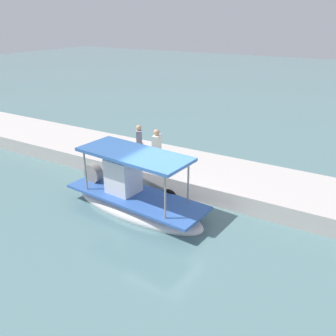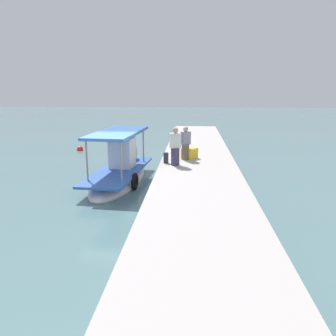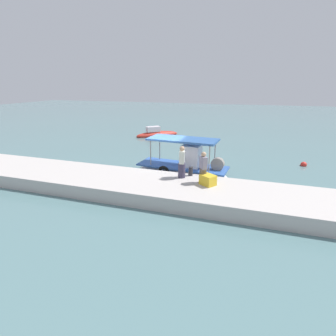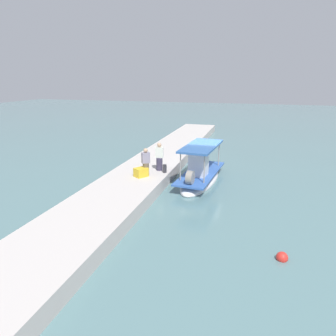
{
  "view_description": "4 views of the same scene",
  "coord_description": "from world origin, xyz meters",
  "px_view_note": "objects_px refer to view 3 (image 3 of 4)",
  "views": [
    {
      "loc": [
        -6.1,
        10.0,
        6.99
      ],
      "look_at": [
        0.9,
        -1.77,
        1.18
      ],
      "focal_mm": 38.47,
      "sensor_mm": 36.0,
      "label": 1
    },
    {
      "loc": [
        -13.42,
        -3.27,
        4.31
      ],
      "look_at": [
        0.92,
        -2.22,
        0.83
      ],
      "focal_mm": 35.99,
      "sensor_mm": 36.0,
      "label": 2
    },
    {
      "loc": [
        5.41,
        -15.69,
        5.73
      ],
      "look_at": [
        0.71,
        -1.23,
        0.77
      ],
      "focal_mm": 28.19,
      "sensor_mm": 36.0,
      "label": 3
    },
    {
      "loc": [
        19.75,
        3.26,
        6.44
      ],
      "look_at": [
        1.9,
        -1.93,
        0.92
      ],
      "focal_mm": 32.99,
      "sensor_mm": 36.0,
      "label": 4
    }
  ],
  "objects_px": {
    "main_fishing_boat": "(184,168)",
    "fisherman_near_bollard": "(203,169)",
    "fisherman_by_crate": "(182,163)",
    "mooring_bollard": "(191,171)",
    "cargo_crate": "(208,180)",
    "marker_buoy": "(304,165)",
    "moored_boat_near": "(157,134)"
  },
  "relations": [
    {
      "from": "mooring_bollard",
      "to": "fisherman_near_bollard",
      "type": "bearing_deg",
      "value": -46.73
    },
    {
      "from": "fisherman_by_crate",
      "to": "mooring_bollard",
      "type": "relative_size",
      "value": 3.48
    },
    {
      "from": "mooring_bollard",
      "to": "fisherman_by_crate",
      "type": "bearing_deg",
      "value": -130.37
    },
    {
      "from": "fisherman_by_crate",
      "to": "moored_boat_near",
      "type": "xyz_separation_m",
      "value": [
        -6.69,
        14.11,
        -1.32
      ]
    },
    {
      "from": "fisherman_near_bollard",
      "to": "moored_boat_near",
      "type": "xyz_separation_m",
      "value": [
        -7.94,
        14.55,
        -1.27
      ]
    },
    {
      "from": "cargo_crate",
      "to": "marker_buoy",
      "type": "relative_size",
      "value": 1.68
    },
    {
      "from": "cargo_crate",
      "to": "mooring_bollard",
      "type": "bearing_deg",
      "value": 136.13
    },
    {
      "from": "marker_buoy",
      "to": "moored_boat_near",
      "type": "bearing_deg",
      "value": 152.9
    },
    {
      "from": "fisherman_near_bollard",
      "to": "fisherman_by_crate",
      "type": "bearing_deg",
      "value": 160.42
    },
    {
      "from": "cargo_crate",
      "to": "moored_boat_near",
      "type": "height_order",
      "value": "cargo_crate"
    },
    {
      "from": "fisherman_by_crate",
      "to": "marker_buoy",
      "type": "relative_size",
      "value": 4.1
    },
    {
      "from": "fisherman_near_bollard",
      "to": "cargo_crate",
      "type": "relative_size",
      "value": 2.29
    },
    {
      "from": "marker_buoy",
      "to": "fisherman_near_bollard",
      "type": "bearing_deg",
      "value": -128.58
    },
    {
      "from": "cargo_crate",
      "to": "fisherman_by_crate",
      "type": "bearing_deg",
      "value": 157.32
    },
    {
      "from": "main_fishing_boat",
      "to": "cargo_crate",
      "type": "bearing_deg",
      "value": -56.62
    },
    {
      "from": "mooring_bollard",
      "to": "cargo_crate",
      "type": "height_order",
      "value": "cargo_crate"
    },
    {
      "from": "main_fishing_boat",
      "to": "cargo_crate",
      "type": "height_order",
      "value": "main_fishing_boat"
    },
    {
      "from": "fisherman_near_bollard",
      "to": "moored_boat_near",
      "type": "height_order",
      "value": "fisherman_near_bollard"
    },
    {
      "from": "moored_boat_near",
      "to": "fisherman_near_bollard",
      "type": "bearing_deg",
      "value": -61.38
    },
    {
      "from": "fisherman_near_bollard",
      "to": "marker_buoy",
      "type": "distance_m",
      "value": 9.63
    },
    {
      "from": "fisherman_near_bollard",
      "to": "mooring_bollard",
      "type": "height_order",
      "value": "fisherman_near_bollard"
    },
    {
      "from": "fisherman_by_crate",
      "to": "moored_boat_near",
      "type": "relative_size",
      "value": 0.4
    },
    {
      "from": "fisherman_by_crate",
      "to": "cargo_crate",
      "type": "xyz_separation_m",
      "value": [
        1.56,
        -0.65,
        -0.54
      ]
    },
    {
      "from": "cargo_crate",
      "to": "main_fishing_boat",
      "type": "bearing_deg",
      "value": 123.38
    },
    {
      "from": "mooring_bollard",
      "to": "cargo_crate",
      "type": "bearing_deg",
      "value": -43.87
    },
    {
      "from": "fisherman_near_bollard",
      "to": "moored_boat_near",
      "type": "distance_m",
      "value": 16.63
    },
    {
      "from": "main_fishing_boat",
      "to": "fisherman_by_crate",
      "type": "relative_size",
      "value": 3.48
    },
    {
      "from": "main_fishing_boat",
      "to": "fisherman_near_bollard",
      "type": "distance_m",
      "value": 3.62
    },
    {
      "from": "fisherman_near_bollard",
      "to": "mooring_bollard",
      "type": "xyz_separation_m",
      "value": [
        -0.86,
        0.91,
        -0.5
      ]
    },
    {
      "from": "main_fishing_boat",
      "to": "mooring_bollard",
      "type": "bearing_deg",
      "value": -65.67
    },
    {
      "from": "main_fishing_boat",
      "to": "cargo_crate",
      "type": "distance_m",
      "value": 3.84
    },
    {
      "from": "fisherman_near_bollard",
      "to": "cargo_crate",
      "type": "xyz_separation_m",
      "value": [
        0.3,
        -0.2,
        -0.49
      ]
    }
  ]
}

